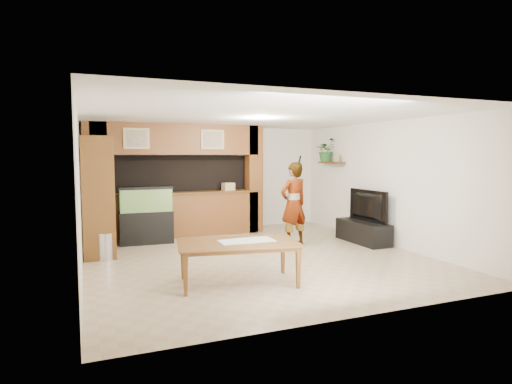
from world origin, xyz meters
name	(u,v)px	position (x,y,z in m)	size (l,w,h in m)	color
floor	(255,256)	(0.00, 0.00, 0.00)	(6.50, 6.50, 0.00)	tan
ceiling	(255,116)	(0.00, 0.00, 2.60)	(6.50, 6.50, 0.00)	white
wall_back	(208,178)	(0.00, 3.25, 1.30)	(6.00, 6.00, 0.00)	silver
wall_left	(80,193)	(-3.00, 0.00, 1.30)	(6.50, 6.50, 0.00)	silver
wall_right	(387,183)	(3.00, 0.00, 1.30)	(6.50, 6.50, 0.00)	silver
partition	(175,180)	(-0.95, 2.64, 1.31)	(4.20, 0.99, 2.60)	brown
wall_clock	(81,155)	(-2.97, 1.00, 1.90)	(0.05, 0.25, 0.25)	black
wall_shelf	(331,163)	(2.85, 1.95, 1.70)	(0.25, 0.90, 0.04)	brown
pantry_cabinet	(98,197)	(-2.70, 1.14, 1.12)	(0.56, 0.92, 2.24)	brown
trash_can	(106,246)	(-2.61, 0.74, 0.25)	(0.27, 0.27, 0.50)	#B2B2B7
aquarium	(146,216)	(-1.72, 1.95, 0.60)	(1.11, 0.42, 1.23)	black
tv_stand	(363,232)	(2.65, 0.30, 0.23)	(0.51, 1.38, 0.46)	black
television	(364,206)	(2.65, 0.30, 0.80)	(1.19, 0.16, 0.68)	black
photo_frame	(337,158)	(2.85, 1.70, 1.82)	(0.03, 0.15, 0.20)	tan
potted_plant	(326,150)	(2.82, 2.17, 2.01)	(0.53, 0.46, 0.59)	#255D27
person	(294,204)	(1.11, 0.60, 0.87)	(0.64, 0.42, 1.75)	tan
microphone	(300,160)	(1.16, 0.44, 1.80)	(0.04, 0.04, 0.17)	black
dining_table	(239,264)	(-0.86, -1.53, 0.31)	(1.76, 0.98, 0.62)	brown
newspaper_a	(255,240)	(-0.58, -1.44, 0.62)	(0.56, 0.40, 0.01)	silver
newspaper_b	(237,241)	(-0.85, -1.44, 0.62)	(0.52, 0.38, 0.01)	silver
counter_box	(228,187)	(0.29, 2.45, 1.13)	(0.28, 0.19, 0.19)	tan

